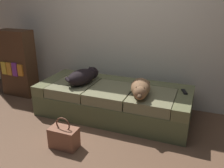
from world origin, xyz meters
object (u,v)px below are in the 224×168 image
at_px(tv_remote, 184,92).
at_px(couch, 113,101).
at_px(dog_dark, 83,76).
at_px(handbag, 64,137).
at_px(bookshelf, 18,63).
at_px(dog_tan, 141,88).

bearing_deg(tv_remote, couch, 167.41).
xyz_separation_m(couch, dog_dark, (-0.43, -0.06, 0.33)).
xyz_separation_m(tv_remote, handbag, (-1.17, -1.06, -0.33)).
distance_m(handbag, bookshelf, 1.92).
bearing_deg(dog_tan, couch, 157.53).
bearing_deg(dog_dark, handbag, -77.32).
bearing_deg(couch, dog_dark, -172.58).
xyz_separation_m(dog_dark, bookshelf, (-1.34, 0.20, -0.00)).
height_order(dog_dark, dog_tan, dog_dark).
height_order(dog_dark, handbag, dog_dark).
xyz_separation_m(couch, dog_tan, (0.43, -0.18, 0.32)).
bearing_deg(bookshelf, tv_remote, -0.28).
bearing_deg(dog_dark, bookshelf, 171.67).
bearing_deg(bookshelf, handbag, -34.94).
xyz_separation_m(tv_remote, bookshelf, (-2.71, 0.01, 0.10)).
height_order(dog_tan, handbag, dog_tan).
relative_size(handbag, bookshelf, 0.34).
bearing_deg(dog_tan, dog_dark, 171.93).
distance_m(couch, bookshelf, 1.81).
xyz_separation_m(dog_dark, dog_tan, (0.87, -0.12, -0.01)).
relative_size(tv_remote, bookshelf, 0.14).
relative_size(couch, dog_tan, 3.70).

